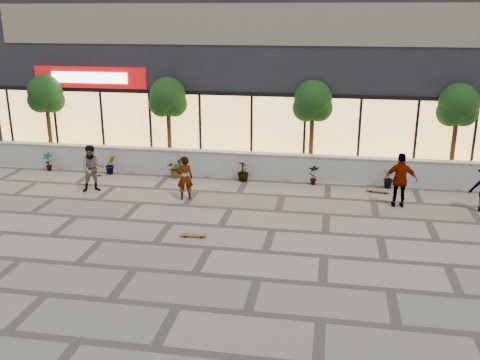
% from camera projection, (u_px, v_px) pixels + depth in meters
% --- Properties ---
extents(ground, '(80.00, 80.00, 0.00)m').
position_uv_depth(ground, '(209.00, 248.00, 15.33)').
color(ground, gray).
rests_on(ground, ground).
extents(planter_wall, '(22.00, 0.42, 1.04)m').
position_uv_depth(planter_wall, '(248.00, 165.00, 21.75)').
color(planter_wall, beige).
rests_on(planter_wall, ground).
extents(retail_building, '(24.00, 9.17, 8.50)m').
position_uv_depth(retail_building, '(266.00, 60.00, 25.79)').
color(retail_building, black).
rests_on(retail_building, ground).
extents(shrub_a, '(0.43, 0.29, 0.81)m').
position_uv_depth(shrub_a, '(48.00, 161.00, 22.67)').
color(shrub_a, '#103312').
rests_on(shrub_a, ground).
extents(shrub_b, '(0.57, 0.57, 0.81)m').
position_uv_depth(shrub_b, '(111.00, 165.00, 22.21)').
color(shrub_b, '#103312').
rests_on(shrub_b, ground).
extents(shrub_c, '(0.68, 0.77, 0.81)m').
position_uv_depth(shrub_c, '(175.00, 168.00, 21.75)').
color(shrub_c, '#103312').
rests_on(shrub_c, ground).
extents(shrub_d, '(0.64, 0.64, 0.81)m').
position_uv_depth(shrub_d, '(243.00, 171.00, 21.29)').
color(shrub_d, '#103312').
rests_on(shrub_d, ground).
extents(shrub_e, '(0.46, 0.35, 0.81)m').
position_uv_depth(shrub_e, '(314.00, 175.00, 20.83)').
color(shrub_e, '#103312').
rests_on(shrub_e, ground).
extents(shrub_f, '(0.55, 0.57, 0.81)m').
position_uv_depth(shrub_f, '(388.00, 178.00, 20.37)').
color(shrub_f, '#103312').
rests_on(shrub_f, ground).
extents(tree_west, '(1.60, 1.50, 3.92)m').
position_uv_depth(tree_west, '(46.00, 96.00, 23.15)').
color(tree_west, '#402B17').
rests_on(tree_west, ground).
extents(tree_midwest, '(1.60, 1.50, 3.92)m').
position_uv_depth(tree_midwest, '(168.00, 99.00, 22.25)').
color(tree_midwest, '#402B17').
rests_on(tree_midwest, ground).
extents(tree_mideast, '(1.60, 1.50, 3.92)m').
position_uv_depth(tree_mideast, '(313.00, 103.00, 21.26)').
color(tree_mideast, '#402B17').
rests_on(tree_mideast, ground).
extents(tree_east, '(1.60, 1.50, 3.92)m').
position_uv_depth(tree_east, '(458.00, 108.00, 20.36)').
color(tree_east, '#402B17').
rests_on(tree_east, ground).
extents(skater_center, '(0.67, 0.54, 1.60)m').
position_uv_depth(skater_center, '(185.00, 178.00, 19.08)').
color(skater_center, silver).
rests_on(skater_center, ground).
extents(skater_left, '(1.08, 0.99, 1.78)m').
position_uv_depth(skater_left, '(93.00, 169.00, 19.91)').
color(skater_left, '#887C57').
rests_on(skater_left, ground).
extents(skater_right_near, '(1.12, 0.47, 1.90)m').
position_uv_depth(skater_right_near, '(401.00, 180.00, 18.32)').
color(skater_right_near, silver).
rests_on(skater_right_near, ground).
extents(skateboard_center, '(0.81, 0.27, 0.10)m').
position_uv_depth(skateboard_center, '(193.00, 235.00, 16.02)').
color(skateboard_center, brown).
rests_on(skateboard_center, ground).
extents(skateboard_left, '(0.74, 0.25, 0.09)m').
position_uv_depth(skateboard_left, '(94.00, 174.00, 22.03)').
color(skateboard_left, '#D06027').
rests_on(skateboard_left, ground).
extents(skateboard_right_near, '(0.88, 0.40, 0.10)m').
position_uv_depth(skateboard_right_near, '(378.00, 191.00, 19.97)').
color(skateboard_right_near, brown).
rests_on(skateboard_right_near, ground).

